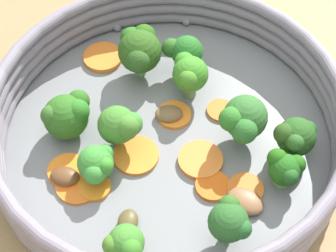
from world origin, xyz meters
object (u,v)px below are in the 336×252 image
at_px(carrot_slice_3, 136,155).
at_px(broccoli_floret_0, 121,126).
at_px(carrot_slice_0, 212,186).
at_px(mushroom_piece_1, 128,221).
at_px(carrot_slice_6, 68,171).
at_px(broccoli_floret_6, 185,52).
at_px(skillet, 168,139).
at_px(mushroom_piece_2, 65,177).
at_px(broccoli_floret_8, 68,113).
at_px(broccoli_floret_9, 189,73).
at_px(broccoli_floret_3, 230,221).
at_px(carrot_slice_2, 78,185).
at_px(carrot_slice_4, 95,187).
at_px(carrot_slice_5, 200,160).
at_px(carrot_slice_7, 103,57).
at_px(carrot_slice_9, 174,115).
at_px(mushroom_piece_3, 165,114).
at_px(broccoli_floret_1, 295,137).
at_px(carrot_slice_1, 245,190).
at_px(broccoli_floret_10, 243,122).
at_px(carrot_slice_8, 221,110).
at_px(broccoli_floret_2, 97,164).
at_px(mushroom_piece_0, 245,201).
at_px(broccoli_floret_4, 285,169).

distance_m(carrot_slice_3, broccoli_floret_0, 0.03).
relative_size(carrot_slice_0, broccoli_floret_0, 0.68).
xyz_separation_m(carrot_slice_0, mushroom_piece_1, (0.04, -0.07, 0.00)).
relative_size(carrot_slice_6, broccoli_floret_6, 0.80).
bearing_deg(skillet, mushroom_piece_2, -59.32).
distance_m(broccoli_floret_8, broccoli_floret_9, 0.13).
relative_size(carrot_slice_6, broccoli_floret_3, 0.78).
relative_size(carrot_slice_2, carrot_slice_4, 1.38).
xyz_separation_m(carrot_slice_3, broccoli_floret_9, (-0.08, 0.05, 0.03)).
bearing_deg(carrot_slice_5, broccoli_floret_8, -104.69).
bearing_deg(skillet, carrot_slice_7, -143.15).
distance_m(carrot_slice_3, carrot_slice_7, 0.13).
bearing_deg(carrot_slice_5, carrot_slice_6, -82.30).
bearing_deg(carrot_slice_9, carrot_slice_5, 26.44).
height_order(broccoli_floret_0, mushroom_piece_3, broccoli_floret_0).
relative_size(carrot_slice_5, broccoli_floret_1, 1.00).
xyz_separation_m(carrot_slice_6, mushroom_piece_3, (-0.07, 0.09, 0.00)).
bearing_deg(carrot_slice_1, broccoli_floret_8, -110.85).
height_order(carrot_slice_3, broccoli_floret_3, broccoli_floret_3).
bearing_deg(broccoli_floret_6, broccoli_floret_10, 31.58).
relative_size(carrot_slice_0, carrot_slice_1, 0.96).
distance_m(carrot_slice_8, broccoli_floret_10, 0.05).
bearing_deg(carrot_slice_7, broccoli_floret_2, 4.80).
distance_m(broccoli_floret_1, broccoli_floret_3, 0.11).
xyz_separation_m(mushroom_piece_1, mushroom_piece_2, (-0.04, -0.06, 0.00)).
relative_size(carrot_slice_8, mushroom_piece_0, 0.82).
bearing_deg(carrot_slice_4, carrot_slice_3, 135.39).
relative_size(carrot_slice_8, broccoli_floret_0, 0.60).
distance_m(carrot_slice_6, broccoli_floret_9, 0.15).
bearing_deg(carrot_slice_4, broccoli_floret_2, 166.93).
bearing_deg(broccoli_floret_1, carrot_slice_8, -125.47).
bearing_deg(broccoli_floret_1, skillet, -97.44).
bearing_deg(broccoli_floret_3, skillet, -153.04).
relative_size(carrot_slice_9, mushroom_piece_0, 1.01).
distance_m(carrot_slice_5, broccoli_floret_6, 0.12).
bearing_deg(mushroom_piece_2, carrot_slice_5, 101.45).
relative_size(carrot_slice_1, carrot_slice_7, 0.79).
bearing_deg(mushroom_piece_1, carrot_slice_7, -167.53).
xyz_separation_m(broccoli_floret_4, mushroom_piece_1, (0.05, -0.14, -0.02)).
height_order(broccoli_floret_3, broccoli_floret_8, broccoli_floret_3).
relative_size(carrot_slice_6, mushroom_piece_2, 1.37).
xyz_separation_m(carrot_slice_1, carrot_slice_8, (-0.09, -0.02, -0.00)).
xyz_separation_m(carrot_slice_3, mushroom_piece_0, (0.05, 0.10, 0.00)).
distance_m(broccoli_floret_1, broccoli_floret_9, 0.12).
distance_m(carrot_slice_8, mushroom_piece_0, 0.11).
xyz_separation_m(carrot_slice_8, broccoli_floret_2, (0.08, -0.11, 0.02)).
bearing_deg(carrot_slice_8, broccoli_floret_8, -79.22).
bearing_deg(mushroom_piece_2, broccoli_floret_1, 100.60).
height_order(carrot_slice_4, broccoli_floret_6, broccoli_floret_6).
height_order(carrot_slice_9, broccoli_floret_1, broccoli_floret_1).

